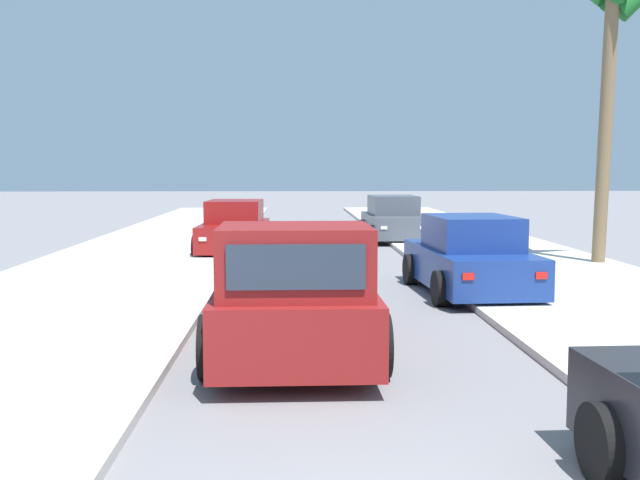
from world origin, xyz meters
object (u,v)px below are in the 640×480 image
(pickup_truck, at_px, (293,291))
(car_right_near, at_px, (235,229))
(car_left_mid, at_px, (393,220))
(car_left_near, at_px, (470,258))
(palm_tree_left_mid, at_px, (612,7))

(pickup_truck, xyz_separation_m, car_right_near, (-1.68, 11.98, -0.10))
(car_left_mid, bearing_deg, car_right_near, -143.81)
(car_left_mid, bearing_deg, pickup_truck, -102.33)
(car_left_near, xyz_separation_m, palm_tree_left_mid, (4.23, 3.82, 5.60))
(car_left_near, relative_size, palm_tree_left_mid, 0.56)
(palm_tree_left_mid, bearing_deg, pickup_truck, -132.50)
(palm_tree_left_mid, bearing_deg, car_left_near, -137.93)
(car_left_mid, bearing_deg, palm_tree_left_mid, -59.85)
(car_right_near, bearing_deg, car_left_mid, 36.19)
(car_right_near, distance_m, car_left_mid, 6.33)
(car_left_mid, relative_size, palm_tree_left_mid, 0.55)
(pickup_truck, distance_m, palm_tree_left_mid, 12.65)
(car_right_near, height_order, palm_tree_left_mid, palm_tree_left_mid)
(car_left_near, height_order, palm_tree_left_mid, palm_tree_left_mid)
(pickup_truck, distance_m, car_left_mid, 16.10)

